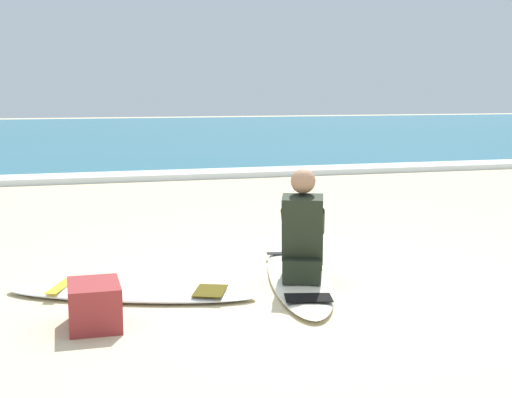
# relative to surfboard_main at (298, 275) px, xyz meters

# --- Properties ---
(ground_plane) EXTENTS (80.00, 80.00, 0.00)m
(ground_plane) POSITION_rel_surfboard_main_xyz_m (-0.09, -0.32, -0.04)
(ground_plane) COLOR beige
(sea) EXTENTS (80.00, 28.00, 0.10)m
(sea) POSITION_rel_surfboard_main_xyz_m (-0.09, 21.39, 0.01)
(sea) COLOR teal
(sea) RESTS_ON ground
(breaking_foam) EXTENTS (80.00, 0.90, 0.11)m
(breaking_foam) POSITION_rel_surfboard_main_xyz_m (-0.09, 7.69, 0.02)
(breaking_foam) COLOR white
(breaking_foam) RESTS_ON ground
(surfboard_main) EXTENTS (1.11, 2.59, 0.08)m
(surfboard_main) POSITION_rel_surfboard_main_xyz_m (0.00, 0.00, 0.00)
(surfboard_main) COLOR #EFE5C6
(surfboard_main) RESTS_ON ground
(surfer_seated) EXTENTS (0.56, 0.77, 0.95)m
(surfer_seated) POSITION_rel_surfboard_main_xyz_m (-0.03, -0.21, 0.40)
(surfer_seated) COLOR black
(surfer_seated) RESTS_ON surfboard_main
(surfboard_spare_near) EXTENTS (2.12, 1.27, 0.08)m
(surfboard_spare_near) POSITION_rel_surfboard_main_xyz_m (-1.50, -0.13, 0.00)
(surfboard_spare_near) COLOR white
(surfboard_spare_near) RESTS_ON ground
(beach_bag) EXTENTS (0.36, 0.48, 0.32)m
(beach_bag) POSITION_rel_surfboard_main_xyz_m (-1.82, -0.81, 0.12)
(beach_bag) COLOR maroon
(beach_bag) RESTS_ON ground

